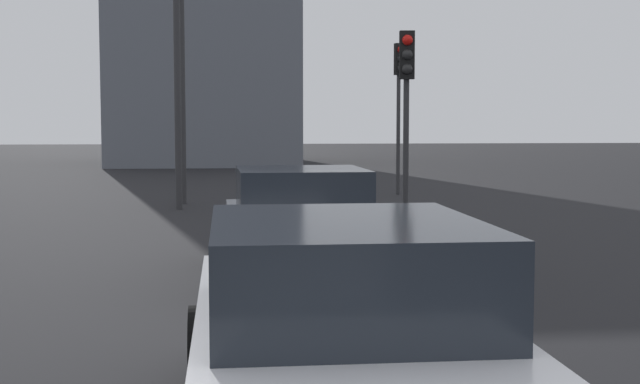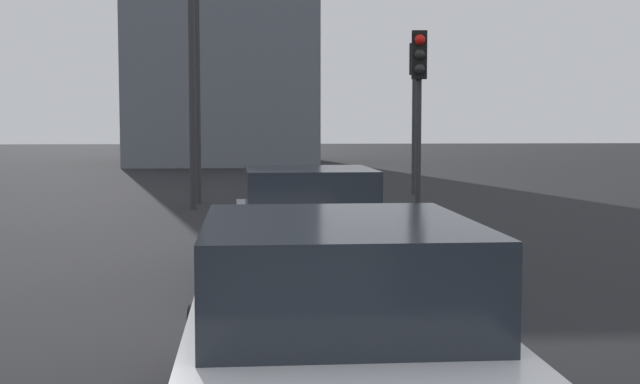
% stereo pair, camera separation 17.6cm
% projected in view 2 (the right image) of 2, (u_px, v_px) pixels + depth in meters
% --- Properties ---
extents(car_silver_lead, '(4.12, 2.21, 1.50)m').
position_uv_depth(car_silver_lead, '(308.00, 225.00, 11.76)').
color(car_silver_lead, '#A8AAB2').
rests_on(car_silver_lead, ground_plane).
extents(car_white_second, '(4.76, 2.12, 1.52)m').
position_uv_depth(car_white_second, '(336.00, 337.00, 5.61)').
color(car_white_second, silver).
rests_on(car_white_second, ground_plane).
extents(traffic_light_near_left, '(0.33, 0.31, 4.35)m').
position_uv_depth(traffic_light_near_left, '(415.00, 87.00, 24.92)').
color(traffic_light_near_left, '#2D2D30').
rests_on(traffic_light_near_left, ground_plane).
extents(traffic_light_near_right, '(0.32, 0.30, 3.82)m').
position_uv_depth(traffic_light_near_right, '(419.00, 88.00, 16.38)').
color(traffic_light_near_right, '#2D2D30').
rests_on(traffic_light_near_right, ground_plane).
extents(street_lamp_kerbside, '(0.56, 0.36, 7.68)m').
position_uv_depth(street_lamp_kerbside, '(191.00, 21.00, 20.70)').
color(street_lamp_kerbside, '#2D2D30').
rests_on(street_lamp_kerbside, ground_plane).
extents(street_lamp_far, '(0.56, 0.36, 8.41)m').
position_uv_depth(street_lamp_far, '(196.00, 13.00, 22.11)').
color(street_lamp_far, '#2D2D30').
rests_on(street_lamp_far, ground_plane).
extents(building_facade_left, '(10.84, 9.01, 16.53)m').
position_uv_depth(building_facade_left, '(224.00, 0.00, 44.05)').
color(building_facade_left, slate).
rests_on(building_facade_left, ground_plane).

